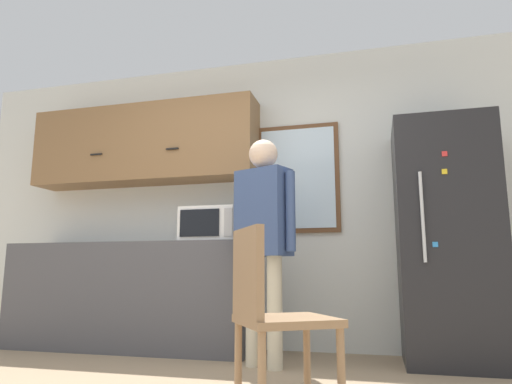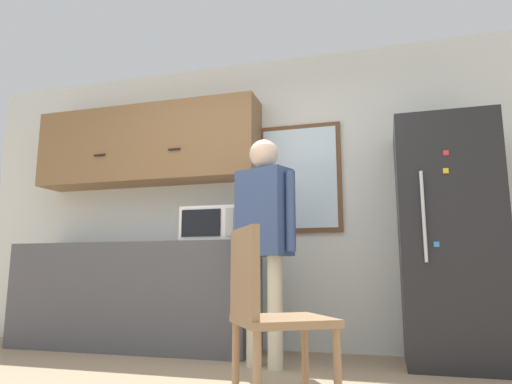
# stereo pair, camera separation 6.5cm
# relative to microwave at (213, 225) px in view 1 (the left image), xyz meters

# --- Properties ---
(back_wall) EXTENTS (6.00, 0.06, 2.70)m
(back_wall) POSITION_rel_microwave_xyz_m (0.29, 0.36, 0.28)
(back_wall) COLOR silver
(back_wall) RESTS_ON ground_plane
(counter) EXTENTS (2.25, 0.58, 0.93)m
(counter) POSITION_rel_microwave_xyz_m (-0.78, 0.04, -0.61)
(counter) COLOR #4C4C51
(counter) RESTS_ON ground_plane
(upper_cabinets) EXTENTS (2.25, 0.38, 0.75)m
(upper_cabinets) POSITION_rel_microwave_xyz_m (-0.78, 0.15, 0.81)
(upper_cabinets) COLOR olive
(microwave) EXTENTS (0.49, 0.42, 0.29)m
(microwave) POSITION_rel_microwave_xyz_m (0.00, 0.00, 0.00)
(microwave) COLOR white
(microwave) RESTS_ON counter
(person) EXTENTS (0.52, 0.35, 1.68)m
(person) POSITION_rel_microwave_xyz_m (0.56, -0.41, -0.05)
(person) COLOR beige
(person) RESTS_ON ground_plane
(refrigerator) EXTENTS (0.71, 0.69, 1.82)m
(refrigerator) POSITION_rel_microwave_xyz_m (1.88, -0.01, -0.16)
(refrigerator) COLOR #232326
(refrigerator) RESTS_ON ground_plane
(chair) EXTENTS (0.64, 0.64, 0.90)m
(chair) POSITION_rel_microwave_xyz_m (0.83, -1.38, -0.58)
(chair) COLOR #997551
(chair) RESTS_ON ground_plane
(window) EXTENTS (0.75, 0.05, 1.00)m
(window) POSITION_rel_microwave_xyz_m (0.70, 0.32, 0.44)
(window) COLOR brown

